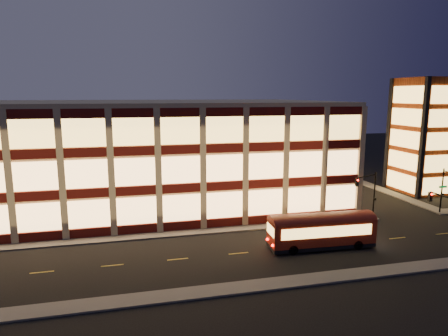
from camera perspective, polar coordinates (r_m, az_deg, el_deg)
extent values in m
plane|color=black|center=(44.92, -5.03, -9.67)|extent=(200.00, 200.00, 0.00)
cube|color=#514F4C|center=(45.52, -9.01, -9.38)|extent=(54.00, 2.00, 0.15)
cube|color=#514F4C|center=(67.34, 12.42, -2.97)|extent=(2.00, 30.00, 0.15)
cube|color=#514F4C|center=(72.78, 20.23, -2.37)|extent=(2.00, 30.00, 0.15)
cube|color=#514F4C|center=(33.16, -1.47, -17.12)|extent=(100.00, 2.00, 0.15)
cube|color=tan|center=(59.42, -10.48, 2.13)|extent=(50.00, 30.00, 14.00)
cube|color=tan|center=(58.84, -10.72, 9.14)|extent=(50.40, 30.40, 0.50)
cube|color=#470C0A|center=(46.16, -9.12, -8.35)|extent=(50.10, 0.25, 1.00)
cube|color=#EEAD64|center=(45.55, -9.20, -5.84)|extent=(49.00, 0.20, 3.00)
cube|color=#470C0A|center=(66.84, 11.76, -2.54)|extent=(0.25, 30.10, 1.00)
cube|color=#EEAD64|center=(66.40, 11.81, -0.77)|extent=(0.20, 29.00, 3.00)
cube|color=#470C0A|center=(44.95, -9.28, -3.03)|extent=(50.10, 0.25, 1.00)
cube|color=#EEAD64|center=(44.53, -9.36, -0.39)|extent=(49.00, 0.20, 3.00)
cube|color=#470C0A|center=(66.00, 11.90, 1.19)|extent=(0.25, 30.10, 1.00)
cube|color=#EEAD64|center=(65.70, 11.95, 3.00)|extent=(0.20, 29.00, 3.00)
cube|color=#470C0A|center=(44.14, -9.45, 2.54)|extent=(50.10, 0.25, 1.00)
cube|color=#EEAD64|center=(43.92, -9.53, 5.25)|extent=(49.00, 0.20, 3.00)
cube|color=#470C0A|center=(65.46, 12.04, 4.99)|extent=(0.25, 30.10, 1.00)
cube|color=#EEAD64|center=(65.29, 12.10, 6.83)|extent=(0.20, 29.00, 3.00)
cube|color=#8C3814|center=(71.12, 26.96, 4.14)|extent=(8.00, 8.00, 18.00)
cube|color=black|center=(65.51, 26.55, 3.73)|extent=(0.60, 0.60, 18.00)
cube|color=black|center=(71.77, 22.46, 4.53)|extent=(0.60, 0.60, 18.00)
cube|color=black|center=(76.74, 27.31, 4.50)|extent=(0.60, 0.60, 18.00)
cube|color=#FFC359|center=(69.14, 28.65, -2.21)|extent=(6.60, 0.16, 2.60)
cube|color=#FFC359|center=(69.59, 23.91, -1.74)|extent=(0.16, 6.60, 2.60)
cube|color=#FFC359|center=(68.55, 28.89, 0.57)|extent=(6.60, 0.16, 2.60)
cube|color=#FFC359|center=(69.00, 24.12, 1.02)|extent=(0.16, 6.60, 2.60)
cube|color=#FFC359|center=(68.13, 29.15, 3.39)|extent=(6.60, 0.16, 2.60)
cube|color=#FFC359|center=(68.58, 24.33, 3.82)|extent=(0.16, 6.60, 2.60)
cube|color=#FFC359|center=(67.87, 29.40, 6.23)|extent=(6.60, 0.16, 2.60)
cube|color=#FFC359|center=(68.33, 24.55, 6.65)|extent=(0.16, 6.60, 2.60)
cube|color=#FFC359|center=(68.24, 24.77, 9.49)|extent=(0.16, 6.60, 2.60)
cylinder|color=black|center=(53.31, 20.66, -3.70)|extent=(0.18, 0.18, 6.00)
cylinder|color=black|center=(51.17, 19.70, -1.12)|extent=(3.56, 1.63, 0.14)
cube|color=black|center=(49.72, 18.44, -1.95)|extent=(0.32, 0.32, 0.95)
sphere|color=#FF0C05|center=(49.51, 18.57, -1.66)|extent=(0.20, 0.20, 0.20)
cube|color=black|center=(53.25, 20.75, -4.17)|extent=(0.25, 0.18, 0.28)
cylinder|color=black|center=(59.46, 28.67, -2.91)|extent=(0.18, 0.18, 6.00)
cube|color=black|center=(59.40, 28.76, -3.33)|extent=(0.25, 0.18, 0.28)
cube|color=#0C7226|center=(59.23, 28.81, -2.37)|extent=(1.20, 0.06, 0.28)
cylinder|color=black|center=(44.15, 29.11, -3.62)|extent=(0.14, 4.00, 0.14)
cube|color=black|center=(45.69, 27.37, -3.67)|extent=(0.32, 0.32, 0.95)
sphere|color=#FF0C05|center=(45.50, 27.54, -3.35)|extent=(0.20, 0.20, 0.20)
cube|color=maroon|center=(42.15, 13.74, -8.67)|extent=(10.87, 3.18, 2.47)
cube|color=black|center=(42.64, 13.66, -10.52)|extent=(10.87, 3.18, 0.38)
cylinder|color=black|center=(40.31, 9.83, -11.46)|extent=(0.98, 0.37, 0.97)
cylinder|color=black|center=(42.37, 8.68, -10.31)|extent=(0.98, 0.37, 0.97)
cylinder|color=black|center=(43.13, 18.56, -10.38)|extent=(0.98, 0.37, 0.97)
cylinder|color=black|center=(45.07, 17.07, -9.38)|extent=(0.98, 0.37, 0.97)
cube|color=#FFC359|center=(40.87, 14.57, -8.84)|extent=(9.46, 0.49, 1.08)
cube|color=#FFC359|center=(43.23, 13.00, -7.70)|extent=(9.46, 0.49, 1.08)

